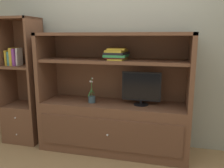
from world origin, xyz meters
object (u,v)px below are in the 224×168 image
at_px(media_console, 113,114).
at_px(magazine_stack, 117,54).
at_px(bookshelf_tall, 24,102).
at_px(upright_book_row, 14,57).
at_px(potted_plant, 92,98).
at_px(tv_monitor, 141,88).

relative_size(media_console, magazine_stack, 5.48).
height_order(bookshelf_tall, upright_book_row, bookshelf_tall).
xyz_separation_m(media_console, magazine_stack, (0.04, -0.00, 0.76)).
relative_size(potted_plant, magazine_stack, 0.94).
relative_size(tv_monitor, magazine_stack, 1.38).
distance_m(bookshelf_tall, upright_book_row, 0.63).
height_order(tv_monitor, bookshelf_tall, bookshelf_tall).
bearing_deg(media_console, potted_plant, -167.33).
height_order(potted_plant, magazine_stack, magazine_stack).
relative_size(tv_monitor, potted_plant, 1.47).
distance_m(tv_monitor, bookshelf_tall, 1.65).
xyz_separation_m(potted_plant, upright_book_row, (-1.11, 0.05, 0.48)).
bearing_deg(upright_book_row, media_console, 0.25).
relative_size(tv_monitor, upright_book_row, 1.98).
distance_m(magazine_stack, upright_book_row, 1.42).
xyz_separation_m(tv_monitor, potted_plant, (-0.61, -0.05, -0.15)).
bearing_deg(magazine_stack, upright_book_row, -179.94).
distance_m(media_console, upright_book_row, 1.54).
height_order(media_console, potted_plant, media_console).
bearing_deg(potted_plant, bookshelf_tall, 176.37).
height_order(media_console, upright_book_row, media_console).
relative_size(media_console, tv_monitor, 3.97).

